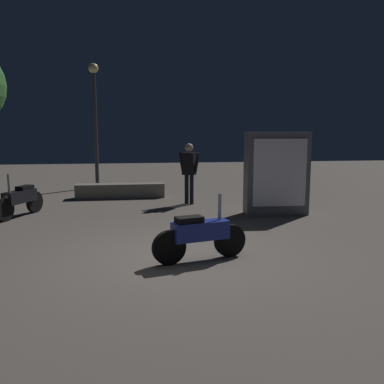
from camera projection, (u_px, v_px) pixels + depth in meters
name	position (u px, v px, depth m)	size (l,w,h in m)	color
ground_plane	(177.00, 257.00, 6.89)	(40.00, 40.00, 0.00)	#605951
motorcycle_blue_foreground	(200.00, 235.00, 6.67)	(1.63, 0.53, 1.11)	black
motorcycle_black_parked_left	(20.00, 199.00, 10.06)	(0.78, 1.55, 1.11)	black
person_rider_beside	(189.00, 168.00, 11.71)	(0.61, 0.43, 1.77)	black
streetlamp_near	(95.00, 109.00, 14.89)	(0.36, 0.36, 4.55)	#38383D
kiosk_billboard	(277.00, 174.00, 10.27)	(1.62, 0.60, 2.10)	#595960
planter_wall_low	(120.00, 191.00, 12.94)	(2.80, 0.50, 0.45)	gray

